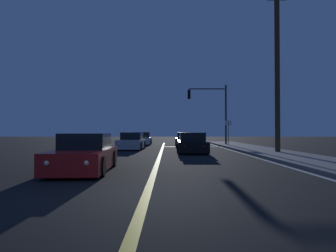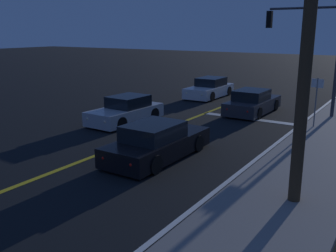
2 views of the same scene
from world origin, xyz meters
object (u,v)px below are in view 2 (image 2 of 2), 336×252
object	(u,v)px
car_following_oncoming_black	(157,143)
car_distant_tail_silver	(126,111)
car_parked_curb_white	(210,89)
car_far_approaching_charcoal	(252,103)
traffic_signal_near_right	(312,40)
street_sign_corner	(316,95)

from	to	relation	value
car_following_oncoming_black	car_distant_tail_silver	size ratio (longest dim) A/B	1.11
car_parked_curb_white	car_following_oncoming_black	xyz separation A→B (m)	(4.35, -12.89, 0.00)
car_parked_curb_white	car_distant_tail_silver	xyz separation A→B (m)	(-0.10, -9.14, -0.00)
car_distant_tail_silver	car_far_approaching_charcoal	bearing A→B (deg)	-127.01
car_far_approaching_charcoal	traffic_signal_near_right	world-z (taller)	traffic_signal_near_right
car_distant_tail_silver	street_sign_corner	size ratio (longest dim) A/B	1.73
car_distant_tail_silver	street_sign_corner	distance (m)	9.16
car_far_approaching_charcoal	car_following_oncoming_black	bearing A→B (deg)	-90.18
car_distant_tail_silver	traffic_signal_near_right	distance (m)	10.33
car_following_oncoming_black	traffic_signal_near_right	bearing A→B (deg)	74.89
car_far_approaching_charcoal	car_following_oncoming_black	world-z (taller)	same
car_parked_curb_white	car_following_oncoming_black	world-z (taller)	same
street_sign_corner	car_following_oncoming_black	bearing A→B (deg)	-117.75
car_following_oncoming_black	street_sign_corner	size ratio (longest dim) A/B	1.92
car_parked_curb_white	street_sign_corner	xyz separation A→B (m)	(8.24, -5.50, 1.06)
car_far_approaching_charcoal	car_following_oncoming_black	distance (m)	9.39
car_far_approaching_charcoal	car_parked_curb_white	bearing A→B (deg)	142.27
car_distant_tail_silver	car_parked_curb_white	bearing A→B (deg)	-88.79
car_following_oncoming_black	street_sign_corner	distance (m)	8.41
traffic_signal_near_right	street_sign_corner	bearing A→B (deg)	110.46
car_following_oncoming_black	car_distant_tail_silver	xyz separation A→B (m)	(-4.46, 3.75, -0.00)
car_parked_curb_white	car_far_approaching_charcoal	bearing A→B (deg)	141.24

